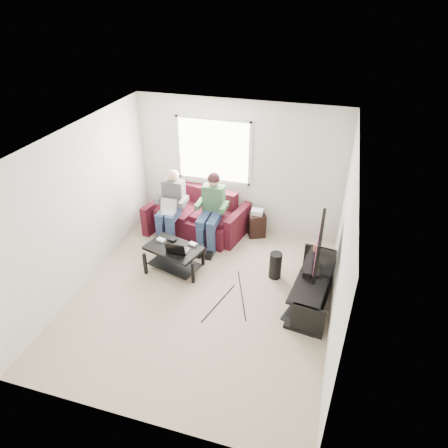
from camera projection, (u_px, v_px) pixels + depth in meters
The scene contains 26 objects.
floor at pixel (203, 295), 6.48m from camera, with size 4.50×4.50×0.00m, color beige.
ceiling at pixel (197, 142), 5.12m from camera, with size 4.50×4.50×0.00m, color white.
wall_back at pixel (239, 168), 7.64m from camera, with size 4.50×4.50×0.00m, color silver.
wall_front at pixel (126, 343), 3.96m from camera, with size 4.50×4.50×0.00m, color silver.
wall_left at pixel (80, 209), 6.27m from camera, with size 4.50×4.50×0.00m, color silver.
wall_right at pixel (342, 250), 5.32m from camera, with size 4.50×4.50×0.00m, color silver.
window at pixel (214, 151), 7.58m from camera, with size 1.48×0.04×1.28m.
sofa at pixel (198, 217), 7.97m from camera, with size 2.03×1.18×0.87m.
person_left at pixel (171, 203), 7.57m from camera, with size 0.40×0.70×1.36m.
person_right at pixel (212, 206), 7.37m from camera, with size 0.40×0.71×1.40m.
laptop_silver at pixel (167, 209), 7.42m from camera, with size 0.32×0.22×0.24m, color silver, non-canonical shape.
coffee_table at pixel (174, 253), 6.89m from camera, with size 1.06×0.81×0.47m.
laptop_black at pixel (178, 245), 6.67m from camera, with size 0.34×0.24×0.24m, color black, non-canonical shape.
controller_a at pixel (161, 240), 6.98m from camera, with size 0.14×0.09×0.04m, color silver.
controller_b at pixel (172, 240), 6.98m from camera, with size 0.14×0.09×0.04m, color black.
controller_c at pixel (193, 244), 6.86m from camera, with size 0.14×0.09×0.04m, color gray.
tv_stand at pixel (313, 288), 6.27m from camera, with size 0.68×1.62×0.52m.
tv at pixel (319, 246), 5.96m from camera, with size 0.12×1.10×0.81m.
soundbar at pixel (308, 266), 6.20m from camera, with size 0.12×0.50×0.10m, color black.
drink_cup at pixel (316, 248), 6.62m from camera, with size 0.08×0.08×0.12m, color #AA6A49.
console_white at pixel (311, 302), 5.91m from camera, with size 0.30×0.22×0.06m, color silver.
console_grey at pixel (315, 273), 6.47m from camera, with size 0.34×0.26×0.08m, color gray.
console_black at pixel (313, 287), 6.19m from camera, with size 0.38×0.30×0.07m, color black.
subwoofer at pixel (275, 265), 6.76m from camera, with size 0.21×0.21×0.48m, color black.
keyboard_floor at pixel (290, 313), 6.12m from camera, with size 0.13×0.40×0.02m, color black.
end_table at pixel (257, 224), 7.88m from camera, with size 0.32×0.32×0.58m.
Camera 1 is at (1.71, -4.62, 4.38)m, focal length 32.00 mm.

